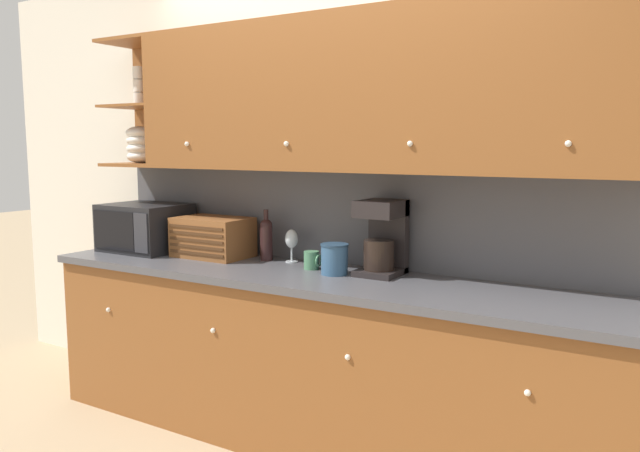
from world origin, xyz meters
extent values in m
plane|color=tan|center=(0.00, 0.00, 0.00)|extent=(24.00, 24.00, 0.00)
cube|color=silver|center=(0.00, 0.03, 1.30)|extent=(5.50, 0.06, 2.60)
cube|color=brown|center=(0.00, -0.31, 0.43)|extent=(3.10, 0.62, 0.86)
cube|color=#4C4C51|center=(0.00, -0.32, 0.88)|extent=(3.12, 0.65, 0.04)
sphere|color=white|center=(-1.16, -0.62, 0.62)|extent=(0.03, 0.03, 0.03)
sphere|color=white|center=(-0.39, -0.62, 0.62)|extent=(0.03, 0.03, 0.03)
sphere|color=white|center=(0.39, -0.62, 0.62)|extent=(0.03, 0.03, 0.03)
sphere|color=white|center=(1.16, -0.62, 0.62)|extent=(0.03, 0.03, 0.03)
cube|color=#4C4C51|center=(0.00, -0.01, 1.16)|extent=(3.10, 0.01, 0.52)
cube|color=brown|center=(0.21, -0.17, 1.80)|extent=(2.68, 0.33, 0.77)
cube|color=brown|center=(-1.34, -0.01, 1.80)|extent=(0.42, 0.02, 0.77)
cube|color=brown|center=(-1.34, -0.17, 1.43)|extent=(0.42, 0.33, 0.02)
cube|color=brown|center=(-1.34, -0.17, 1.79)|extent=(0.42, 0.33, 0.02)
cube|color=brown|center=(-1.34, -0.17, 2.18)|extent=(0.42, 0.33, 0.02)
sphere|color=white|center=(-0.79, -0.34, 1.56)|extent=(0.03, 0.03, 0.03)
sphere|color=white|center=(-0.12, -0.34, 1.56)|extent=(0.03, 0.03, 0.03)
sphere|color=white|center=(0.54, -0.34, 1.56)|extent=(0.03, 0.03, 0.03)
sphere|color=white|center=(1.21, -0.34, 1.56)|extent=(0.03, 0.03, 0.03)
ellipsoid|color=silver|center=(-1.34, -0.17, 1.48)|extent=(0.18, 0.18, 0.08)
ellipsoid|color=silver|center=(-1.34, -0.17, 1.53)|extent=(0.18, 0.18, 0.08)
ellipsoid|color=silver|center=(-1.34, -0.17, 1.58)|extent=(0.18, 0.18, 0.08)
ellipsoid|color=silver|center=(-1.34, -0.17, 1.63)|extent=(0.18, 0.18, 0.08)
cylinder|color=silver|center=(-1.34, -0.17, 1.83)|extent=(0.07, 0.07, 0.08)
cylinder|color=silver|center=(-1.34, -0.17, 1.91)|extent=(0.07, 0.07, 0.08)
cylinder|color=silver|center=(-1.34, -0.17, 1.99)|extent=(0.07, 0.07, 0.07)
cube|color=black|center=(-1.24, -0.24, 1.05)|extent=(0.48, 0.39, 0.29)
cube|color=black|center=(-1.29, -0.45, 1.05)|extent=(0.34, 0.01, 0.23)
cube|color=#2D2D33|center=(-1.07, -0.45, 1.05)|extent=(0.11, 0.01, 0.23)
cube|color=brown|center=(-0.74, -0.20, 1.02)|extent=(0.43, 0.29, 0.23)
cube|color=#4B2C16|center=(-0.74, -0.35, 0.94)|extent=(0.39, 0.01, 0.02)
cube|color=#4B2C16|center=(-0.74, -0.35, 0.98)|extent=(0.39, 0.01, 0.02)
cube|color=#4B2C16|center=(-0.74, -0.35, 1.02)|extent=(0.39, 0.01, 0.02)
cube|color=#4B2C16|center=(-0.74, -0.35, 1.05)|extent=(0.39, 0.01, 0.02)
cube|color=#4B2C16|center=(-0.74, -0.35, 1.09)|extent=(0.39, 0.01, 0.02)
cylinder|color=black|center=(-0.40, -0.14, 1.00)|extent=(0.07, 0.07, 0.20)
sphere|color=black|center=(-0.40, -0.14, 1.10)|extent=(0.07, 0.07, 0.07)
cylinder|color=black|center=(-0.40, -0.14, 1.16)|extent=(0.03, 0.03, 0.07)
cylinder|color=silver|center=(-0.25, -0.11, 0.90)|extent=(0.07, 0.07, 0.01)
cylinder|color=silver|center=(-0.25, -0.11, 0.94)|extent=(0.01, 0.01, 0.07)
ellipsoid|color=silver|center=(-0.25, -0.11, 1.03)|extent=(0.07, 0.07, 0.10)
cylinder|color=#4C845B|center=(-0.05, -0.22, 0.95)|extent=(0.08, 0.08, 0.10)
torus|color=#4C845B|center=(-0.01, -0.22, 0.95)|extent=(0.01, 0.07, 0.07)
cylinder|color=#33567A|center=(0.12, -0.27, 0.97)|extent=(0.14, 0.14, 0.15)
cylinder|color=navy|center=(0.12, -0.27, 1.05)|extent=(0.14, 0.14, 0.01)
cube|color=black|center=(0.32, -0.17, 0.92)|extent=(0.20, 0.24, 0.03)
cylinder|color=black|center=(0.32, -0.18, 1.01)|extent=(0.15, 0.15, 0.15)
cube|color=black|center=(0.32, -0.07, 1.09)|extent=(0.20, 0.05, 0.38)
cube|color=black|center=(0.32, -0.17, 1.24)|extent=(0.20, 0.24, 0.08)
camera|label=1|loc=(1.65, -2.96, 1.55)|focal=35.00mm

